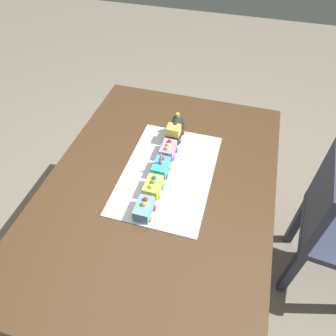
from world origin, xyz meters
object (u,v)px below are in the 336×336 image
at_px(cake_car_flatbed_sky_blue, 144,209).
at_px(dining_table, 159,200).
at_px(cake_car_hopper_lavender, 168,150).
at_px(chair, 332,226).
at_px(cake_car_caboose_turquoise, 161,167).
at_px(cake_locomotive, 175,130).
at_px(birthday_candle, 161,157).
at_px(cake_car_gondola_lemon, 153,187).

bearing_deg(cake_car_flatbed_sky_blue, dining_table, 175.58).
distance_m(cake_car_hopper_lavender, cake_car_flatbed_sky_blue, 0.35).
xyz_separation_m(dining_table, cake_car_hopper_lavender, (-0.19, -0.01, 0.14)).
distance_m(dining_table, cake_car_flatbed_sky_blue, 0.21).
height_order(chair, cake_car_flatbed_sky_blue, chair).
xyz_separation_m(chair, cake_car_caboose_turquoise, (0.11, -0.85, 0.30)).
distance_m(cake_locomotive, cake_car_flatbed_sky_blue, 0.48).
distance_m(chair, cake_car_caboose_turquoise, 0.90).
relative_size(chair, cake_locomotive, 6.14).
bearing_deg(cake_car_flatbed_sky_blue, cake_car_caboose_turquoise, 180.00).
bearing_deg(chair, cake_locomotive, 86.86).
relative_size(cake_locomotive, birthday_candle, 2.71).
bearing_deg(chair, dining_table, 108.63).
bearing_deg(cake_car_caboose_turquoise, cake_car_hopper_lavender, -180.00).
relative_size(dining_table, cake_car_caboose_turquoise, 14.00).
bearing_deg(cake_car_hopper_lavender, chair, 89.70).
relative_size(cake_car_hopper_lavender, birthday_candle, 1.93).
height_order(cake_locomotive, birthday_candle, birthday_candle).
height_order(chair, cake_car_caboose_turquoise, chair).
distance_m(dining_table, cake_locomotive, 0.36).
bearing_deg(cake_car_hopper_lavender, cake_locomotive, 180.00).
distance_m(cake_car_flatbed_sky_blue, birthday_candle, 0.24).
xyz_separation_m(dining_table, chair, (-0.19, 0.83, -0.16)).
bearing_deg(birthday_candle, cake_locomotive, 180.00).
bearing_deg(birthday_candle, cake_car_caboose_turquoise, -180.00).
height_order(dining_table, cake_car_gondola_lemon, cake_car_gondola_lemon).
height_order(cake_car_gondola_lemon, cake_car_flatbed_sky_blue, same).
distance_m(cake_car_caboose_turquoise, cake_car_gondola_lemon, 0.12).
distance_m(dining_table, cake_car_hopper_lavender, 0.24).
xyz_separation_m(cake_car_caboose_turquoise, cake_car_flatbed_sky_blue, (0.24, 0.00, 0.00)).
bearing_deg(birthday_candle, chair, 97.68).
bearing_deg(chair, cake_car_flatbed_sky_blue, 118.27).
xyz_separation_m(cake_car_hopper_lavender, cake_car_gondola_lemon, (0.24, 0.00, 0.00)).
bearing_deg(cake_car_gondola_lemon, cake_car_flatbed_sky_blue, 0.00).
xyz_separation_m(chair, cake_locomotive, (-0.13, -0.85, 0.32)).
bearing_deg(birthday_candle, dining_table, 9.34).
distance_m(cake_car_gondola_lemon, cake_car_flatbed_sky_blue, 0.12).
bearing_deg(chair, cake_car_gondola_lemon, 111.15).
relative_size(cake_car_caboose_turquoise, cake_car_flatbed_sky_blue, 1.00).
relative_size(dining_table, birthday_candle, 27.08).
height_order(cake_locomotive, cake_car_flatbed_sky_blue, cake_locomotive).
height_order(cake_car_caboose_turquoise, cake_car_gondola_lemon, same).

